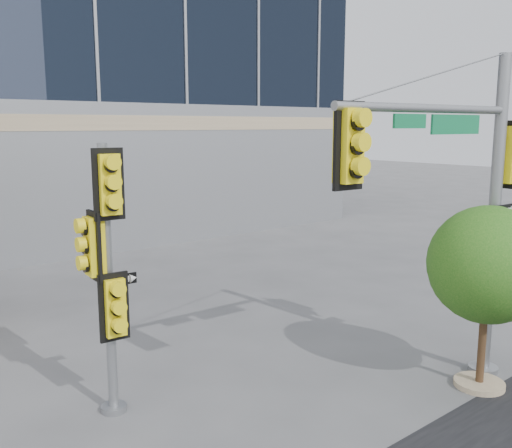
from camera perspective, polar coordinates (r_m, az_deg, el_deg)
ground at (r=11.64m, az=6.88°, el=-16.30°), size 120.00×120.00×0.00m
main_signal_pole at (r=11.29m, az=19.93°, el=3.67°), size 5.02×0.68×6.48m
secondary_signal_pole at (r=10.08m, az=-14.71°, el=-3.56°), size 0.83×0.66×4.82m
street_tree at (r=11.85m, az=22.15°, el=-4.20°), size 2.33×2.27×3.62m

